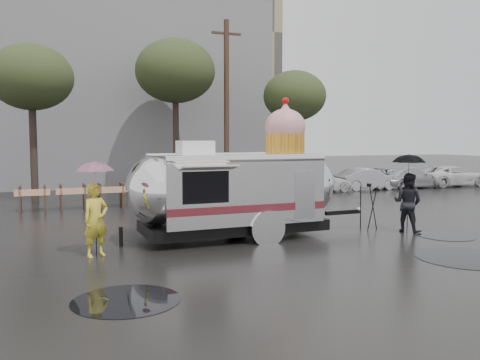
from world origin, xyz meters
name	(u,v)px	position (x,y,z in m)	size (l,w,h in m)	color
ground	(318,247)	(0.00, 0.00, 0.00)	(120.00, 120.00, 0.00)	black
puddles	(332,253)	(-0.01, -0.70, 0.01)	(11.35, 9.47, 0.01)	black
grey_building	(83,83)	(-4.00, 24.00, 6.50)	(22.00, 12.00, 13.00)	slate
utility_pole	(227,104)	(2.50, 14.00, 4.62)	(1.60, 0.28, 9.00)	#473323
tree_left	(31,78)	(-7.00, 13.00, 5.48)	(3.64, 3.64, 6.95)	#382D26
tree_mid	(175,72)	(0.00, 15.00, 6.34)	(4.20, 4.20, 8.03)	#382D26
tree_right	(295,97)	(6.00, 13.00, 5.06)	(3.36, 3.36, 6.42)	#382D26
barricade_row	(73,196)	(-5.55, 9.96, 0.52)	(4.30, 0.80, 1.00)	#473323
parked_cars	(394,176)	(11.78, 12.00, 0.72)	(13.20, 1.90, 1.50)	silver
airstream_trailer	(237,187)	(-1.50, 2.06, 1.45)	(7.66, 3.02, 4.12)	silver
person_left	(96,220)	(-5.50, 1.06, 0.88)	(0.64, 0.42, 1.77)	gold
umbrella_pink	(95,176)	(-5.50, 1.06, 1.93)	(1.12, 1.12, 2.32)	#CE81A1
person_right	(408,203)	(3.63, 0.95, 0.90)	(0.86, 0.48, 1.79)	black
umbrella_black	(409,167)	(3.63, 0.95, 1.97)	(1.24, 1.24, 2.39)	black
tripod	(369,202)	(2.80, 1.75, 0.85)	(0.59, 0.56, 1.45)	black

